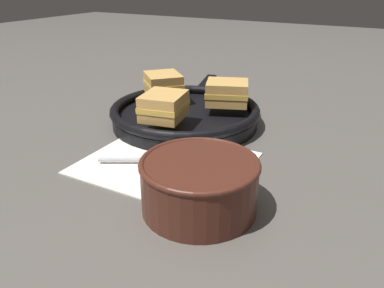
# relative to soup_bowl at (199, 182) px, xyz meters

# --- Properties ---
(ground_plane) EXTENTS (4.00, 4.00, 0.00)m
(ground_plane) POSITION_rel_soup_bowl_xyz_m (-0.05, 0.07, -0.04)
(ground_plane) COLOR #56514C
(napkin) EXTENTS (0.26, 0.22, 0.00)m
(napkin) POSITION_rel_soup_bowl_xyz_m (-0.11, 0.09, -0.04)
(napkin) COLOR white
(napkin) RESTS_ON ground_plane
(soup_bowl) EXTENTS (0.15, 0.15, 0.07)m
(soup_bowl) POSITION_rel_soup_bowl_xyz_m (0.00, 0.00, 0.00)
(soup_bowl) COLOR #4C2319
(soup_bowl) RESTS_ON ground_plane
(spoon) EXTENTS (0.16, 0.10, 0.01)m
(spoon) POSITION_rel_soup_bowl_xyz_m (-0.10, 0.09, -0.03)
(spoon) COLOR silver
(spoon) RESTS_ON napkin
(skillet) EXTENTS (0.30, 0.42, 0.04)m
(skillet) POSITION_rel_soup_bowl_xyz_m (-0.17, 0.26, -0.02)
(skillet) COLOR black
(skillet) RESTS_ON ground_plane
(sandwich_near_left) EXTENTS (0.10, 0.10, 0.05)m
(sandwich_near_left) POSITION_rel_soup_bowl_xyz_m (-0.10, 0.30, 0.02)
(sandwich_near_left) COLOR tan
(sandwich_near_left) RESTS_ON skillet
(sandwich_near_right) EXTENTS (0.11, 0.11, 0.05)m
(sandwich_near_right) POSITION_rel_soup_bowl_xyz_m (-0.24, 0.29, 0.02)
(sandwich_near_right) COLOR tan
(sandwich_near_right) RESTS_ON skillet
(sandwich_far_left) EXTENTS (0.09, 0.10, 0.05)m
(sandwich_far_left) POSITION_rel_soup_bowl_xyz_m (-0.16, 0.17, 0.02)
(sandwich_far_left) COLOR tan
(sandwich_far_left) RESTS_ON skillet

